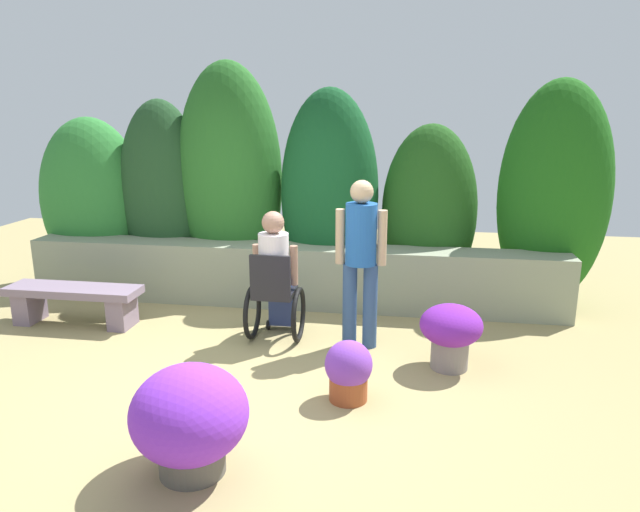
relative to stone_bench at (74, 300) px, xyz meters
The scene contains 9 objects.
ground_plane 2.43m from the stone_bench, 25.56° to the right, with size 13.45×13.45×0.00m, color #9F8F5C.
stone_retaining_wall 2.41m from the stone_bench, 25.18° to the left, with size 6.40×0.48×0.72m, color gray.
hedge_backdrop 2.74m from the stone_bench, 37.27° to the left, with size 7.15×1.01×2.87m.
stone_bench is the anchor object (origin of this frame).
person_in_wheelchair 2.28m from the stone_bench, ahead, with size 0.53×0.66×1.33m.
person_standing_companion 3.19m from the stone_bench, ahead, with size 0.49×0.30×1.65m.
flower_pot_purple_near 3.24m from the stone_bench, 46.18° to the right, with size 0.75×0.75×0.73m.
flower_pot_terracotta_by_wall 3.36m from the stone_bench, 21.27° to the right, with size 0.38×0.38×0.50m.
flower_pot_red_accent 4.00m from the stone_bench, ahead, with size 0.56×0.56×0.60m.
Camera 1 is at (1.40, -4.42, 2.29)m, focal length 32.47 mm.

